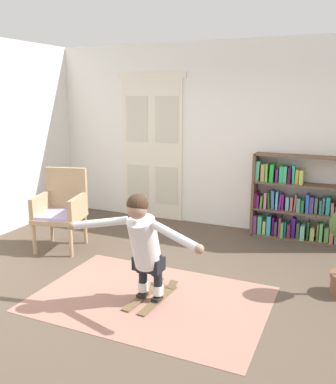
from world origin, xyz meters
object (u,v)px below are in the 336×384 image
object	(u,v)px
wicker_chair	(61,207)
skis_pair	(152,296)
bookshelf	(300,204)
person_skier	(143,241)

from	to	relation	value
wicker_chair	skis_pair	size ratio (longest dim) A/B	1.47
bookshelf	person_skier	bearing A→B (deg)	-113.83
bookshelf	skis_pair	xyz separation A→B (m)	(-1.18, -2.54, -0.51)
bookshelf	person_skier	world-z (taller)	bookshelf
bookshelf	person_skier	size ratio (longest dim) A/B	1.03
skis_pair	person_skier	bearing A→B (deg)	-93.98
wicker_chair	skis_pair	xyz separation A→B (m)	(1.81, -0.86, -0.56)
bookshelf	wicker_chair	bearing A→B (deg)	-150.73
bookshelf	skis_pair	world-z (taller)	bookshelf
bookshelf	wicker_chair	world-z (taller)	bookshelf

